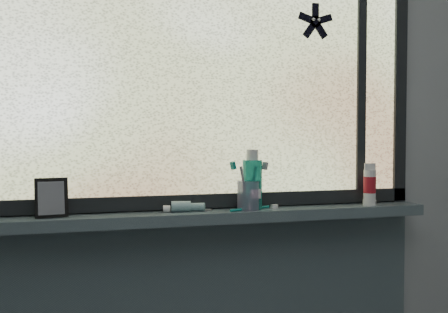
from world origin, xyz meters
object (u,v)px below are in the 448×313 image
toothbrush_cup (248,195)px  mouthwash_bottle (252,179)px  cream_tube (370,183)px  vanity_mirror (51,198)px

toothbrush_cup → mouthwash_bottle: (0.02, 0.01, 0.06)m
mouthwash_bottle → cream_tube: (0.47, -0.02, -0.02)m
vanity_mirror → cream_tube: (1.16, -0.01, 0.02)m
vanity_mirror → toothbrush_cup: 0.67m
vanity_mirror → toothbrush_cup: (0.67, -0.01, -0.01)m
cream_tube → vanity_mirror: bearing=179.4°
toothbrush_cup → cream_tube: size_ratio=0.90×
vanity_mirror → mouthwash_bottle: bearing=-7.7°
vanity_mirror → cream_tube: 1.16m
cream_tube → mouthwash_bottle: bearing=177.6°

